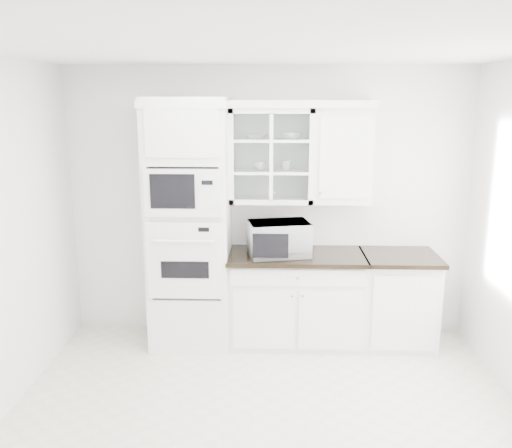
{
  "coord_description": "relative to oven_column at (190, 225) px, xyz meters",
  "views": [
    {
      "loc": [
        0.05,
        -3.62,
        2.38
      ],
      "look_at": [
        -0.1,
        1.05,
        1.3
      ],
      "focal_mm": 38.0,
      "sensor_mm": 36.0,
      "label": 1
    }
  ],
  "objects": [
    {
      "name": "crown_molding",
      "position": [
        0.68,
        0.14,
        1.14
      ],
      "size": [
        2.14,
        0.38,
        0.07
      ],
      "primitive_type": "cube",
      "color": "white",
      "rests_on": "room_shell"
    },
    {
      "name": "cup_a",
      "position": [
        0.67,
        0.16,
        0.55
      ],
      "size": [
        0.12,
        0.12,
        0.09
      ],
      "primitive_type": "imported",
      "rotation": [
        0.0,
        0.0,
        -0.14
      ],
      "color": "white",
      "rests_on": "upper_cabinet_glass"
    },
    {
      "name": "cup_b",
      "position": [
        0.93,
        0.17,
        0.56
      ],
      "size": [
        0.13,
        0.13,
        0.1
      ],
      "primitive_type": "imported",
      "rotation": [
        0.0,
        0.0,
        -0.22
      ],
      "color": "white",
      "rests_on": "upper_cabinet_glass"
    },
    {
      "name": "upper_cabinet_glass",
      "position": [
        0.78,
        0.17,
        0.65
      ],
      "size": [
        0.8,
        0.33,
        0.9
      ],
      "color": "white",
      "rests_on": "room_shell"
    },
    {
      "name": "room_shell",
      "position": [
        0.75,
        -0.99,
        0.58
      ],
      "size": [
        4.0,
        3.5,
        2.7
      ],
      "color": "white",
      "rests_on": "ground"
    },
    {
      "name": "ground",
      "position": [
        0.75,
        -1.42,
        -1.19
      ],
      "size": [
        4.0,
        3.5,
        0.01
      ],
      "primitive_type": "cube",
      "color": "beige",
      "rests_on": "ground"
    },
    {
      "name": "extra_base_cabinet",
      "position": [
        2.03,
        0.03,
        -0.74
      ],
      "size": [
        0.72,
        0.67,
        0.92
      ],
      "color": "white",
      "rests_on": "ground"
    },
    {
      "name": "countertop_microwave",
      "position": [
        0.86,
        -0.03,
        -0.12
      ],
      "size": [
        0.64,
        0.57,
        0.33
      ],
      "primitive_type": "imported",
      "rotation": [
        0.0,
        0.0,
        3.35
      ],
      "color": "white",
      "rests_on": "base_cabinet_run"
    },
    {
      "name": "upper_cabinet_solid",
      "position": [
        1.46,
        0.17,
        0.65
      ],
      "size": [
        0.55,
        0.33,
        0.9
      ],
      "primitive_type": "cube",
      "color": "white",
      "rests_on": "room_shell"
    },
    {
      "name": "bowl_b",
      "position": [
        0.97,
        0.16,
        0.84
      ],
      "size": [
        0.19,
        0.19,
        0.06
      ],
      "primitive_type": "imported",
      "rotation": [
        0.0,
        0.0,
        -0.0
      ],
      "color": "white",
      "rests_on": "upper_cabinet_glass"
    },
    {
      "name": "bowl_a",
      "position": [
        0.64,
        0.16,
        0.83
      ],
      "size": [
        0.24,
        0.24,
        0.05
      ],
      "primitive_type": "imported",
      "rotation": [
        0.0,
        0.0,
        -0.32
      ],
      "color": "white",
      "rests_on": "upper_cabinet_glass"
    },
    {
      "name": "base_cabinet_run",
      "position": [
        1.03,
        0.03,
        -0.74
      ],
      "size": [
        1.32,
        0.67,
        0.92
      ],
      "color": "white",
      "rests_on": "ground"
    },
    {
      "name": "oven_column",
      "position": [
        0.0,
        0.0,
        0.0
      ],
      "size": [
        0.76,
        0.68,
        2.4
      ],
      "color": "white",
      "rests_on": "ground"
    }
  ]
}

